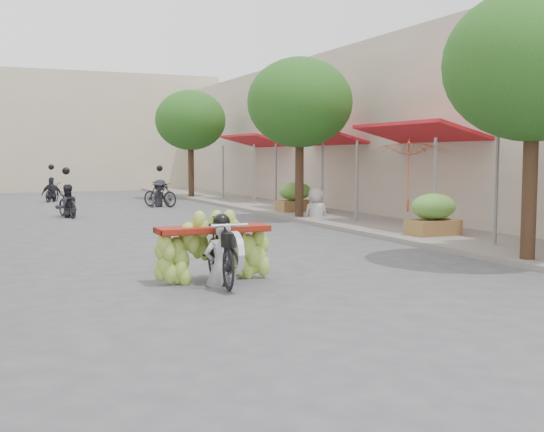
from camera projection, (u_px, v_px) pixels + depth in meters
The scene contains 15 objects.
ground at pixel (418, 353), 7.27m from camera, with size 120.00×120.00×0.00m, color #504F54.
sidewalk_right at pixel (328, 214), 23.75m from camera, with size 4.00×60.00×0.12m, color gray.
shophouse_row_right at pixel (464, 130), 24.57m from camera, with size 9.77×40.00×6.00m.
far_building at pixel (48, 133), 41.63m from camera, with size 20.00×6.00×7.00m, color beige.
street_tree_near at pixel (534, 65), 12.74m from camera, with size 3.40×3.40×5.25m.
street_tree_mid at pixel (300, 103), 21.87m from camera, with size 3.40×3.40×5.25m.
street_tree_far at pixel (191, 120), 32.81m from camera, with size 3.40×3.40×5.25m.
produce_crate_mid at pixel (433, 211), 16.99m from camera, with size 1.20×0.88×1.16m.
produce_crate_far at pixel (295, 194), 24.28m from camera, with size 1.20×0.88×1.16m.
banana_motorbike at pixel (218, 243), 11.11m from camera, with size 2.20×1.95×1.95m.
market_umbrella at pixel (410, 138), 17.10m from camera, with size 2.60×2.60×1.86m.
pedestrian at pixel (316, 187), 22.30m from camera, with size 0.95×0.59×1.87m.
bg_motorbike_a at pixel (67, 196), 23.10m from camera, with size 0.90×1.74×1.95m.
bg_motorbike_b at pixel (160, 187), 27.72m from camera, with size 1.41×1.72×1.95m.
bg_motorbike_c at pixel (52, 184), 30.92m from camera, with size 1.15×1.62×1.95m.
Camera 1 is at (-4.29, -5.89, 2.10)m, focal length 45.00 mm.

